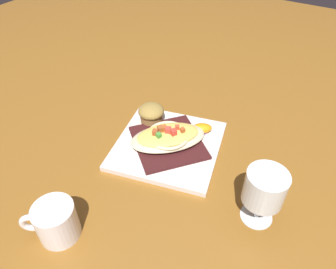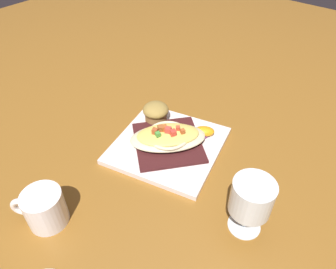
# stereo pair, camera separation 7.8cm
# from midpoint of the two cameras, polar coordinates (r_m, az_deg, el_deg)

# --- Properties ---
(ground_plane) EXTENTS (2.60, 2.60, 0.00)m
(ground_plane) POSITION_cam_midpoint_polar(r_m,az_deg,el_deg) (0.81, -2.76, -2.45)
(ground_plane) COLOR brown
(square_plate) EXTENTS (0.31, 0.31, 0.01)m
(square_plate) POSITION_cam_midpoint_polar(r_m,az_deg,el_deg) (0.80, -2.77, -2.10)
(square_plate) COLOR white
(square_plate) RESTS_ON ground_plane
(folded_napkin) EXTENTS (0.24, 0.24, 0.01)m
(folded_napkin) POSITION_cam_midpoint_polar(r_m,az_deg,el_deg) (0.80, -2.80, -1.55)
(folded_napkin) COLOR #3E1717
(folded_napkin) RESTS_ON square_plate
(gratin_dish) EXTENTS (0.21, 0.21, 0.04)m
(gratin_dish) POSITION_cam_midpoint_polar(r_m,az_deg,el_deg) (0.78, -2.85, -0.47)
(gratin_dish) COLOR beige
(gratin_dish) RESTS_ON folded_napkin
(muffin) EXTENTS (0.07, 0.07, 0.05)m
(muffin) POSITION_cam_midpoint_polar(r_m,az_deg,el_deg) (0.85, -5.70, 3.78)
(muffin) COLOR #A17541
(muffin) RESTS_ON square_plate
(orange_garnish) EXTENTS (0.06, 0.06, 0.02)m
(orange_garnish) POSITION_cam_midpoint_polar(r_m,az_deg,el_deg) (0.83, 3.47, 0.94)
(orange_garnish) COLOR #5D2763
(orange_garnish) RESTS_ON square_plate
(coffee_mug) EXTENTS (0.10, 0.09, 0.08)m
(coffee_mug) POSITION_cam_midpoint_polar(r_m,az_deg,el_deg) (0.67, -23.02, -14.84)
(coffee_mug) COLOR white
(coffee_mug) RESTS_ON ground_plane
(stemmed_glass) EXTENTS (0.08, 0.08, 0.13)m
(stemmed_glass) POSITION_cam_midpoint_polar(r_m,az_deg,el_deg) (0.62, 13.73, -10.03)
(stemmed_glass) COLOR white
(stemmed_glass) RESTS_ON ground_plane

